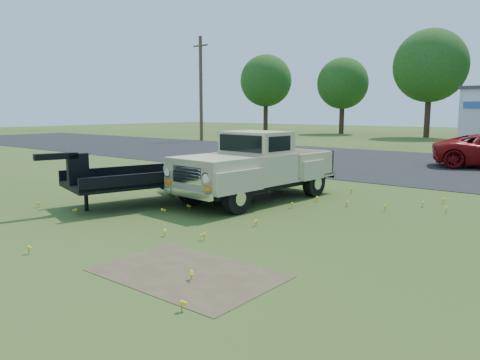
# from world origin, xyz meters

# --- Properties ---
(ground) EXTENTS (140.00, 140.00, 0.00)m
(ground) POSITION_xyz_m (0.00, 0.00, 0.00)
(ground) COLOR #314B18
(ground) RESTS_ON ground
(asphalt_lot) EXTENTS (90.00, 14.00, 0.02)m
(asphalt_lot) POSITION_xyz_m (0.00, 15.00, 0.00)
(asphalt_lot) COLOR black
(asphalt_lot) RESTS_ON ground
(dirt_patch_a) EXTENTS (3.00, 2.00, 0.01)m
(dirt_patch_a) POSITION_xyz_m (1.50, -3.00, 0.00)
(dirt_patch_a) COLOR brown
(dirt_patch_a) RESTS_ON ground
(dirt_patch_b) EXTENTS (2.20, 1.60, 0.01)m
(dirt_patch_b) POSITION_xyz_m (-2.00, 3.50, 0.00)
(dirt_patch_b) COLOR brown
(dirt_patch_b) RESTS_ON ground
(utility_pole_west) EXTENTS (1.60, 0.30, 9.00)m
(utility_pole_west) POSITION_xyz_m (-22.00, 22.00, 4.60)
(utility_pole_west) COLOR #4D3C23
(utility_pole_west) RESTS_ON ground
(treeline_a) EXTENTS (6.40, 6.40, 9.52)m
(treeline_a) POSITION_xyz_m (-28.00, 40.00, 6.30)
(treeline_a) COLOR #372419
(treeline_a) RESTS_ON ground
(treeline_b) EXTENTS (5.76, 5.76, 8.57)m
(treeline_b) POSITION_xyz_m (-18.00, 41.00, 5.67)
(treeline_b) COLOR #372419
(treeline_b) RESTS_ON ground
(treeline_c) EXTENTS (7.04, 7.04, 10.47)m
(treeline_c) POSITION_xyz_m (-8.00, 39.50, 6.93)
(treeline_c) COLOR #372419
(treeline_c) RESTS_ON ground
(vintage_pickup_truck) EXTENTS (2.67, 5.86, 2.07)m
(vintage_pickup_truck) POSITION_xyz_m (-1.44, 2.78, 1.03)
(vintage_pickup_truck) COLOR tan
(vintage_pickup_truck) RESTS_ON ground
(flatbed_trailer) EXTENTS (3.52, 6.16, 1.60)m
(flatbed_trailer) POSITION_xyz_m (-3.46, 0.87, 0.80)
(flatbed_trailer) COLOR black
(flatbed_trailer) RESTS_ON ground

